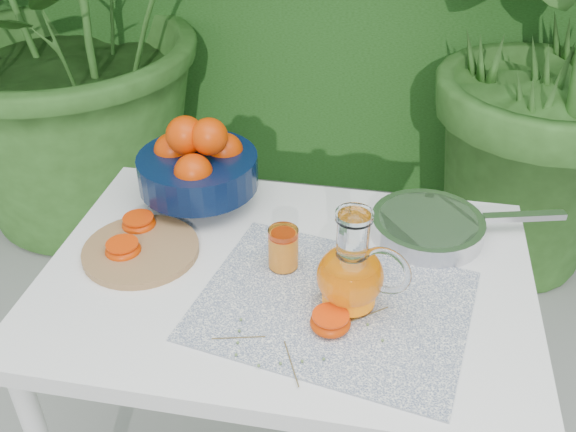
% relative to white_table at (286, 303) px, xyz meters
% --- Properties ---
extents(potted_plant_right, '(2.44, 2.44, 1.73)m').
position_rel_white_table_xyz_m(potted_plant_right, '(0.62, 1.24, 0.20)').
color(potted_plant_right, '#2B531C').
rests_on(potted_plant_right, ground).
extents(white_table, '(1.00, 0.70, 0.75)m').
position_rel_white_table_xyz_m(white_table, '(0.00, 0.00, 0.00)').
color(white_table, white).
rests_on(white_table, ground).
extents(placemat, '(0.57, 0.48, 0.00)m').
position_rel_white_table_xyz_m(placemat, '(0.11, -0.08, 0.08)').
color(placemat, '#0C1D48').
rests_on(placemat, white_table).
extents(cutting_board, '(0.26, 0.26, 0.02)m').
position_rel_white_table_xyz_m(cutting_board, '(-0.32, 0.01, 0.09)').
color(cutting_board, '#946B43').
rests_on(cutting_board, white_table).
extents(fruit_bowl, '(0.33, 0.33, 0.22)m').
position_rel_white_table_xyz_m(fruit_bowl, '(-0.25, 0.24, 0.18)').
color(fruit_bowl, black).
rests_on(fruit_bowl, white_table).
extents(juice_pitcher, '(0.19, 0.16, 0.21)m').
position_rel_white_table_xyz_m(juice_pitcher, '(0.14, -0.07, 0.16)').
color(juice_pitcher, white).
rests_on(juice_pitcher, white_table).
extents(juice_tumbler, '(0.07, 0.07, 0.09)m').
position_rel_white_table_xyz_m(juice_tumbler, '(-0.01, 0.02, 0.13)').
color(juice_tumbler, white).
rests_on(juice_tumbler, white_table).
extents(saute_pan, '(0.45, 0.30, 0.05)m').
position_rel_white_table_xyz_m(saute_pan, '(0.29, 0.19, 0.11)').
color(saute_pan, silver).
rests_on(saute_pan, white_table).
extents(orange_halves, '(0.55, 0.32, 0.04)m').
position_rel_white_table_xyz_m(orange_halves, '(-0.20, -0.02, 0.10)').
color(orange_halves, red).
rests_on(orange_halves, white_table).
extents(thyme_sprigs, '(0.31, 0.24, 0.01)m').
position_rel_white_table_xyz_m(thyme_sprigs, '(0.06, -0.18, 0.09)').
color(thyme_sprigs, brown).
rests_on(thyme_sprigs, white_table).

